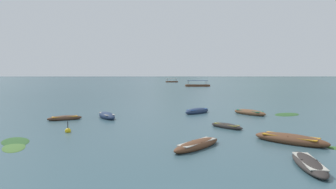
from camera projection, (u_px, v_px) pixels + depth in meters
The scene contains 18 objects.
ground_plane at pixel (141, 76), 1497.54m from camera, with size 6000.00×6000.00×0.00m, color #385660.
mountain_1 at pixel (58, 38), 2058.19m from camera, with size 1796.03×1796.03×549.98m, color slate.
mountain_2 at pixel (176, 57), 2104.98m from camera, with size 894.20×894.20×279.48m, color #56665B.
mountain_3 at pixel (283, 47), 1948.88m from camera, with size 1447.61×1447.61×392.62m, color slate.
rowboat_0 at pixel (250, 112), 30.92m from camera, with size 3.16×4.18×0.68m.
rowboat_1 at pixel (65, 118), 27.19m from camera, with size 3.33×2.02×0.53m.
rowboat_3 at pixel (107, 116), 28.40m from camera, with size 2.54×3.91×0.73m.
rowboat_4 at pixel (197, 145), 16.71m from camera, with size 3.74×3.58×0.58m.
rowboat_5 at pixel (197, 111), 31.98m from camera, with size 3.67×3.28×0.73m.
rowboat_6 at pixel (309, 164), 13.23m from camera, with size 2.02×4.06×0.48m.
rowboat_7 at pixel (227, 126), 23.01m from camera, with size 2.43×2.95×0.48m.
rowboat_8 at pixel (290, 139), 17.96m from camera, with size 4.20×4.31×0.71m.
ferry_1 at pixel (197, 85), 108.28m from camera, with size 9.36×4.37×2.54m.
ferry_2 at pixel (172, 82), 172.18m from camera, with size 7.35×3.49×2.54m.
mooring_buoy at pixel (68, 131), 21.30m from camera, with size 0.44×0.44×0.95m.
weed_patch_0 at pixel (14, 148), 16.78m from camera, with size 2.62×1.25×0.14m, color #477033.
weed_patch_1 at pixel (15, 142), 18.24m from camera, with size 2.98×1.62×0.14m, color #2D5628.
weed_patch_3 at pixel (287, 115), 30.83m from camera, with size 3.57×2.12×0.14m, color #2D5628.
Camera 1 is at (-1.11, -7.64, 4.28)m, focal length 30.28 mm.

